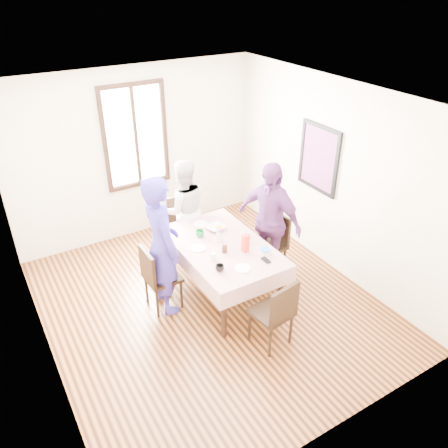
{
  "coord_description": "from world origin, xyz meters",
  "views": [
    {
      "loc": [
        -2.22,
        -4.09,
        3.9
      ],
      "look_at": [
        0.28,
        0.07,
        1.1
      ],
      "focal_mm": 35.95,
      "sensor_mm": 36.0,
      "label": 1
    }
  ],
  "objects": [
    {
      "name": "right_wall",
      "position": [
        2.0,
        0.0,
        1.35
      ],
      "size": [
        0.0,
        4.5,
        4.5
      ],
      "primitive_type": "plane",
      "rotation": [
        1.57,
        0.0,
        -1.57
      ],
      "color": "beige",
      "rests_on": "ground"
    },
    {
      "name": "chair_near",
      "position": [
        0.28,
        -0.99,
        0.46
      ],
      "size": [
        0.48,
        0.48,
        0.91
      ],
      "primitive_type": "cube",
      "rotation": [
        0.0,
        0.0,
        0.15
      ],
      "color": "black",
      "rests_on": "ground"
    },
    {
      "name": "drinking_glass",
      "position": [
        0.01,
        -0.12,
        0.81
      ],
      "size": [
        0.07,
        0.07,
        0.1
      ],
      "primitive_type": "cylinder",
      "color": "silver",
      "rests_on": "tablecloth"
    },
    {
      "name": "plate_far",
      "position": [
        0.29,
        0.73,
        0.77
      ],
      "size": [
        0.2,
        0.2,
        0.01
      ],
      "primitive_type": "cylinder",
      "color": "white",
      "rests_on": "tablecloth"
    },
    {
      "name": "smartphone",
      "position": [
        0.56,
        -0.47,
        0.77
      ],
      "size": [
        0.07,
        0.15,
        0.01
      ],
      "primitive_type": "cube",
      "color": "black",
      "rests_on": "tablecloth"
    },
    {
      "name": "serving_bowl",
      "position": [
        0.4,
        0.49,
        0.79
      ],
      "size": [
        0.28,
        0.28,
        0.06
      ],
      "primitive_type": "imported",
      "rotation": [
        0.0,
        0.0,
        0.19
      ],
      "color": "white",
      "rests_on": "tablecloth"
    },
    {
      "name": "person_right",
      "position": [
        1.05,
        0.17,
        0.86
      ],
      "size": [
        0.71,
        1.09,
        1.73
      ],
      "primitive_type": "imported",
      "rotation": [
        0.0,
        0.0,
        -1.27
      ],
      "color": "#61306F",
      "rests_on": "ground"
    },
    {
      "name": "plate_left",
      "position": [
        -0.03,
        0.2,
        0.77
      ],
      "size": [
        0.2,
        0.2,
        0.01
      ],
      "primitive_type": "cylinder",
      "color": "white",
      "rests_on": "tablecloth"
    },
    {
      "name": "butter_tub",
      "position": [
        0.64,
        -0.34,
        0.79
      ],
      "size": [
        0.11,
        0.11,
        0.06
      ],
      "primitive_type": "cylinder",
      "color": "white",
      "rests_on": "tablecloth"
    },
    {
      "name": "flower_bunch",
      "position": [
        0.29,
        0.21,
        0.94
      ],
      "size": [
        0.09,
        0.09,
        0.1
      ],
      "primitive_type": null,
      "color": "yellow",
      "rests_on": "flower_vase"
    },
    {
      "name": "juice_carton",
      "position": [
        0.46,
        -0.16,
        0.88
      ],
      "size": [
        0.07,
        0.07,
        0.23
      ],
      "primitive_type": "cube",
      "color": "red",
      "rests_on": "tablecloth"
    },
    {
      "name": "chair_right",
      "position": [
        1.07,
        0.17,
        0.46
      ],
      "size": [
        0.45,
        0.45,
        0.91
      ],
      "primitive_type": "cube",
      "rotation": [
        0.0,
        0.0,
        1.64
      ],
      "color": "black",
      "rests_on": "ground"
    },
    {
      "name": "flower_vase",
      "position": [
        0.29,
        0.21,
        0.83
      ],
      "size": [
        0.07,
        0.07,
        0.13
      ],
      "primitive_type": "cylinder",
      "color": "silver",
      "rests_on": "tablecloth"
    },
    {
      "name": "mug_green",
      "position": [
        0.13,
        0.45,
        0.81
      ],
      "size": [
        0.16,
        0.16,
        0.09
      ],
      "primitive_type": "imported",
      "rotation": [
        0.0,
        0.0,
        -0.71
      ],
      "color": "#0C7226",
      "rests_on": "tablecloth"
    },
    {
      "name": "ground",
      "position": [
        0.0,
        0.0,
        0.0
      ],
      "size": [
        4.5,
        4.5,
        0.0
      ],
      "primitive_type": "plane",
      "color": "black",
      "rests_on": "ground"
    },
    {
      "name": "back_wall",
      "position": [
        0.0,
        2.25,
        1.35
      ],
      "size": [
        4.0,
        0.0,
        4.0
      ],
      "primitive_type": "plane",
      "rotation": [
        1.57,
        0.0,
        0.0
      ],
      "color": "beige",
      "rests_on": "ground"
    },
    {
      "name": "jam_jar",
      "position": [
        0.22,
        -0.04,
        0.81
      ],
      "size": [
        0.07,
        0.07,
        0.09
      ],
      "primitive_type": "cylinder",
      "color": "black",
      "rests_on": "tablecloth"
    },
    {
      "name": "window_frame",
      "position": [
        0.0,
        2.23,
        1.65
      ],
      "size": [
        1.02,
        0.06,
        1.62
      ],
      "primitive_type": "cube",
      "color": "black",
      "rests_on": "back_wall"
    },
    {
      "name": "art_poster",
      "position": [
        1.98,
        0.3,
        1.55
      ],
      "size": [
        0.04,
        0.76,
        0.96
      ],
      "primitive_type": "cube",
      "color": "red",
      "rests_on": "right_wall"
    },
    {
      "name": "dining_table",
      "position": [
        0.28,
        0.12,
        0.38
      ],
      "size": [
        0.95,
        1.61,
        0.75
      ],
      "primitive_type": "cube",
      "color": "black",
      "rests_on": "ground"
    },
    {
      "name": "tablecloth",
      "position": [
        0.28,
        0.12,
        0.76
      ],
      "size": [
        1.07,
        1.73,
        0.01
      ],
      "primitive_type": "cube",
      "color": "#520109",
      "rests_on": "dining_table"
    },
    {
      "name": "mug_black",
      "position": [
        -0.04,
        -0.36,
        0.8
      ],
      "size": [
        0.11,
        0.11,
        0.08
      ],
      "primitive_type": "imported",
      "rotation": [
        0.0,
        0.0,
        -0.01
      ],
      "color": "black",
      "rests_on": "tablecloth"
    },
    {
      "name": "person_far",
      "position": [
        0.28,
        1.2,
        0.78
      ],
      "size": [
        0.86,
        0.73,
        1.56
      ],
      "primitive_type": "imported",
      "rotation": [
        0.0,
        0.0,
        2.93
      ],
      "color": "beige",
      "rests_on": "ground"
    },
    {
      "name": "chair_far",
      "position": [
        0.28,
        1.22,
        0.46
      ],
      "size": [
        0.48,
        0.48,
        0.91
      ],
      "primitive_type": "cube",
      "rotation": [
        0.0,
        0.0,
        2.99
      ],
      "color": "black",
      "rests_on": "ground"
    },
    {
      "name": "mug_flag",
      "position": [
        0.6,
        0.02,
        0.81
      ],
      "size": [
        0.14,
        0.14,
        0.09
      ],
      "primitive_type": "imported",
      "rotation": [
        0.0,
        0.0,
        0.83
      ],
      "color": "red",
      "rests_on": "tablecloth"
    },
    {
      "name": "plate_near",
      "position": [
        0.22,
        -0.46,
        0.77
      ],
      "size": [
        0.2,
        0.2,
        0.01
      ],
      "primitive_type": "cylinder",
      "color": "white",
      "rests_on": "tablecloth"
    },
    {
      "name": "butter_lid",
      "position": [
        0.64,
        -0.34,
        0.82
      ],
      "size": [
        0.12,
        0.12,
        0.01
      ],
      "primitive_type": "cylinder",
      "color": "blue",
      "rests_on": "butter_tub"
    },
    {
      "name": "chair_left",
      "position": [
        -0.52,
        0.27,
        0.46
      ],
      "size": [
        0.43,
        0.43,
        0.91
      ],
      "primitive_type": "cube",
      "rotation": [
        0.0,
        0.0,
        -1.56
      ],
      "color": "black",
      "rests_on": "ground"
    },
    {
      "name": "window_pane",
      "position": [
        0.0,
        2.24,
        1.65
      ],
      "size": [
        0.9,
        0.02,
        1.5
      ],
      "primitive_type": "cube",
      "color": "white",
      "rests_on": "back_wall"
    },
    {
      "name": "person_left",
      "position": [
        -0.5,
        0.27,
        0.93
      ],
      "size": [
        0.45,
        0.68,
        1.86
      ],
      "primitive_type": "imported",
      "rotation": [
        0.0,
        0.0,
        1.56
      ],
      "color": "#352891",
      "rests_on": "ground"
    }
  ]
}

